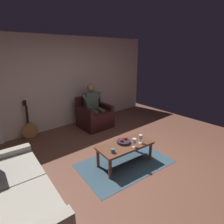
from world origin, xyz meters
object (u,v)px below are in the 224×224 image
at_px(person_seated, 94,104).
at_px(wine_glass_far, 134,141).
at_px(wine_glass_near, 140,137).
at_px(guitar, 30,130).
at_px(armchair, 94,116).
at_px(candle_jar, 113,151).
at_px(couch, 11,201).
at_px(coffee_table, 125,147).
at_px(fruit_bowl, 124,141).

relative_size(person_seated, wine_glass_far, 7.27).
relative_size(person_seated, wine_glass_near, 7.30).
bearing_deg(guitar, wine_glass_far, 113.37).
bearing_deg(armchair, wine_glass_far, 75.24).
relative_size(armchair, wine_glass_far, 5.10).
relative_size(person_seated, candle_jar, 16.97).
distance_m(person_seated, couch, 3.29).
bearing_deg(coffee_table, wine_glass_near, 149.25).
height_order(armchair, fruit_bowl, armchair).
distance_m(person_seated, coffee_table, 2.07).
xyz_separation_m(person_seated, couch, (2.63, 1.94, -0.36)).
distance_m(wine_glass_near, fruit_bowl, 0.33).
xyz_separation_m(guitar, wine_glass_far, (-1.11, 2.57, 0.32)).
relative_size(guitar, fruit_bowl, 3.67).
distance_m(couch, candle_jar, 1.64).
bearing_deg(fruit_bowl, wine_glass_far, 98.34).
relative_size(coffee_table, wine_glass_far, 6.51).
bearing_deg(wine_glass_far, fruit_bowl, -81.66).
xyz_separation_m(armchair, wine_glass_near, (0.37, 2.09, 0.23)).
xyz_separation_m(armchair, fruit_bowl, (0.61, 1.87, 0.14)).
distance_m(person_seated, candle_jar, 2.27).
height_order(armchair, couch, couch).
xyz_separation_m(coffee_table, wine_glass_far, (-0.05, 0.18, 0.18)).
relative_size(couch, guitar, 1.89).
xyz_separation_m(person_seated, guitar, (1.69, -0.44, -0.46)).
height_order(couch, coffee_table, couch).
height_order(armchair, person_seated, person_seated).
height_order(armchair, coffee_table, armchair).
height_order(person_seated, candle_jar, person_seated).
bearing_deg(wine_glass_far, guitar, -66.63).
bearing_deg(wine_glass_near, guitar, -62.59).
height_order(wine_glass_far, candle_jar, wine_glass_far).
bearing_deg(person_seated, armchair, 90.00).
bearing_deg(coffee_table, guitar, -66.04).
xyz_separation_m(person_seated, fruit_bowl, (0.61, 1.89, -0.23)).
distance_m(armchair, fruit_bowl, 1.97).
relative_size(person_seated, guitar, 1.29).
height_order(coffee_table, candle_jar, candle_jar).
distance_m(wine_glass_far, fruit_bowl, 0.26).
bearing_deg(coffee_table, couch, -0.20).
xyz_separation_m(person_seated, wine_glass_near, (0.37, 2.10, -0.14)).
distance_m(wine_glass_near, wine_glass_far, 0.21).
bearing_deg(couch, person_seated, 129.68).
bearing_deg(armchair, candle_jar, 63.90).
distance_m(couch, wine_glass_far, 2.08).
xyz_separation_m(guitar, wine_glass_near, (-1.32, 2.54, 0.32)).
distance_m(fruit_bowl, candle_jar, 0.42).
bearing_deg(wine_glass_far, couch, -5.32).
relative_size(armchair, coffee_table, 0.78).
xyz_separation_m(coffee_table, candle_jar, (0.38, 0.08, 0.10)).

